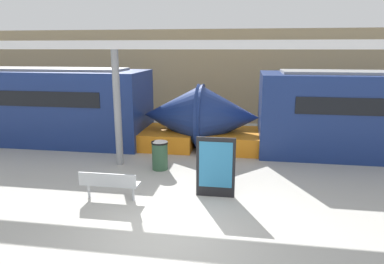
{
  "coord_description": "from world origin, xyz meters",
  "views": [
    {
      "loc": [
        1.56,
        -6.77,
        4.03
      ],
      "look_at": [
        -0.09,
        3.77,
        1.4
      ],
      "focal_mm": 32.0,
      "sensor_mm": 36.0,
      "label": 1
    }
  ],
  "objects_px": {
    "support_column_near": "(117,109)",
    "trash_bin": "(160,155)",
    "bench_near": "(109,183)",
    "poster_board": "(216,167)"
  },
  "relations": [
    {
      "from": "bench_near",
      "to": "trash_bin",
      "type": "distance_m",
      "value": 2.7
    },
    {
      "from": "bench_near",
      "to": "support_column_near",
      "type": "height_order",
      "value": "support_column_near"
    },
    {
      "from": "support_column_near",
      "to": "poster_board",
      "type": "bearing_deg",
      "value": -31.54
    },
    {
      "from": "bench_near",
      "to": "trash_bin",
      "type": "height_order",
      "value": "trash_bin"
    },
    {
      "from": "trash_bin",
      "to": "support_column_near",
      "type": "xyz_separation_m",
      "value": [
        -1.54,
        0.3,
        1.5
      ]
    },
    {
      "from": "bench_near",
      "to": "support_column_near",
      "type": "distance_m",
      "value": 3.34
    },
    {
      "from": "bench_near",
      "to": "poster_board",
      "type": "distance_m",
      "value": 2.91
    },
    {
      "from": "bench_near",
      "to": "trash_bin",
      "type": "relative_size",
      "value": 1.64
    },
    {
      "from": "support_column_near",
      "to": "trash_bin",
      "type": "bearing_deg",
      "value": -10.86
    },
    {
      "from": "bench_near",
      "to": "poster_board",
      "type": "xyz_separation_m",
      "value": [
        2.81,
        0.68,
        0.35
      ]
    }
  ]
}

